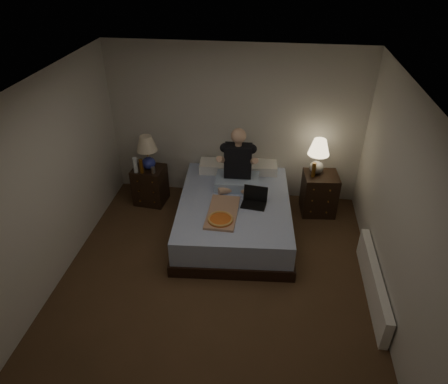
# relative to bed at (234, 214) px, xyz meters

# --- Properties ---
(floor) EXTENTS (4.00, 4.50, 0.00)m
(floor) POSITION_rel_bed_xyz_m (-0.11, -1.22, -0.26)
(floor) COLOR brown
(floor) RESTS_ON ground
(ceiling) EXTENTS (4.00, 4.50, 0.00)m
(ceiling) POSITION_rel_bed_xyz_m (-0.11, -1.22, 2.24)
(ceiling) COLOR white
(ceiling) RESTS_ON ground
(wall_back) EXTENTS (4.00, 0.00, 2.50)m
(wall_back) POSITION_rel_bed_xyz_m (-0.11, 1.03, 0.99)
(wall_back) COLOR beige
(wall_back) RESTS_ON ground
(wall_left) EXTENTS (0.00, 4.50, 2.50)m
(wall_left) POSITION_rel_bed_xyz_m (-2.11, -1.22, 0.99)
(wall_left) COLOR beige
(wall_left) RESTS_ON ground
(wall_right) EXTENTS (0.00, 4.50, 2.50)m
(wall_right) POSITION_rel_bed_xyz_m (1.89, -1.22, 0.99)
(wall_right) COLOR beige
(wall_right) RESTS_ON ground
(bed) EXTENTS (1.73, 2.22, 0.53)m
(bed) POSITION_rel_bed_xyz_m (0.00, 0.00, 0.00)
(bed) COLOR #5C79B9
(bed) RESTS_ON floor
(nightstand_left) EXTENTS (0.52, 0.48, 0.63)m
(nightstand_left) POSITION_rel_bed_xyz_m (-1.45, 0.56, 0.05)
(nightstand_left) COLOR black
(nightstand_left) RESTS_ON floor
(nightstand_right) EXTENTS (0.56, 0.51, 0.67)m
(nightstand_right) POSITION_rel_bed_xyz_m (1.27, 0.63, 0.07)
(nightstand_right) COLOR black
(nightstand_right) RESTS_ON floor
(lamp_left) EXTENTS (0.38, 0.38, 0.56)m
(lamp_left) POSITION_rel_bed_xyz_m (-1.43, 0.57, 0.64)
(lamp_left) COLOR navy
(lamp_left) RESTS_ON nightstand_left
(lamp_right) EXTENTS (0.40, 0.40, 0.56)m
(lamp_right) POSITION_rel_bed_xyz_m (1.18, 0.69, 0.69)
(lamp_right) COLOR gray
(lamp_right) RESTS_ON nightstand_right
(water_bottle) EXTENTS (0.07, 0.07, 0.25)m
(water_bottle) POSITION_rel_bed_xyz_m (-1.60, 0.42, 0.49)
(water_bottle) COLOR silver
(water_bottle) RESTS_ON nightstand_left
(soda_can) EXTENTS (0.07, 0.07, 0.10)m
(soda_can) POSITION_rel_bed_xyz_m (-1.33, 0.43, 0.41)
(soda_can) COLOR #A2A29E
(soda_can) RESTS_ON nightstand_left
(beer_bottle_left) EXTENTS (0.06, 0.06, 0.23)m
(beer_bottle_left) POSITION_rel_bed_xyz_m (-1.50, 0.42, 0.48)
(beer_bottle_left) COLOR #5D360D
(beer_bottle_left) RESTS_ON nightstand_left
(beer_bottle_right) EXTENTS (0.06, 0.06, 0.23)m
(beer_bottle_right) POSITION_rel_bed_xyz_m (1.13, 0.57, 0.52)
(beer_bottle_right) COLOR #60380D
(beer_bottle_right) RESTS_ON nightstand_right
(person) EXTENTS (0.67, 0.54, 0.93)m
(person) POSITION_rel_bed_xyz_m (0.00, 0.36, 0.73)
(person) COLOR black
(person) RESTS_ON bed
(laptop) EXTENTS (0.37, 0.32, 0.24)m
(laptop) POSITION_rel_bed_xyz_m (0.28, -0.11, 0.38)
(laptop) COLOR black
(laptop) RESTS_ON bed
(pizza_box) EXTENTS (0.42, 0.77, 0.08)m
(pizza_box) POSITION_rel_bed_xyz_m (-0.13, -0.56, 0.30)
(pizza_box) COLOR tan
(pizza_box) RESTS_ON bed
(radiator) EXTENTS (0.10, 1.60, 0.40)m
(radiator) POSITION_rel_bed_xyz_m (1.82, -1.10, -0.06)
(radiator) COLOR white
(radiator) RESTS_ON floor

